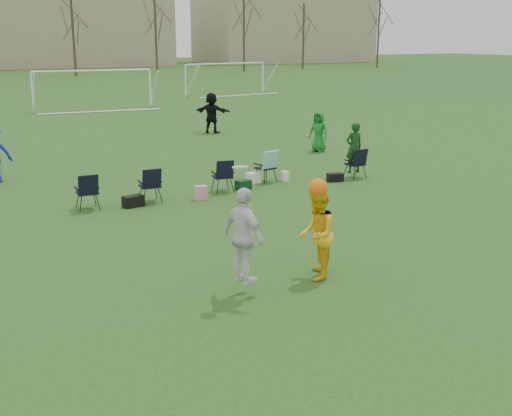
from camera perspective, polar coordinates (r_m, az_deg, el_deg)
ground at (r=11.56m, az=5.80°, el=-7.58°), size 260.00×260.00×0.00m
fielder_green_far at (r=25.69m, az=5.59°, el=6.78°), size 0.83×0.93×1.59m
fielder_black at (r=30.71m, az=-3.96°, el=8.44°), size 1.58×1.71×1.91m
center_contest at (r=11.57m, az=2.81°, el=-2.32°), size 2.41×1.22×2.35m
sideline_setup at (r=19.20m, az=-0.77°, el=3.27°), size 9.25×1.69×1.79m
goal_mid at (r=42.13m, az=-14.31°, el=11.10°), size 7.40×0.63×2.46m
goal_right at (r=51.82m, az=-2.72°, el=12.17°), size 7.35×1.14×2.46m
building_row at (r=105.64m, az=-21.63°, el=14.79°), size 126.00×16.00×13.00m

